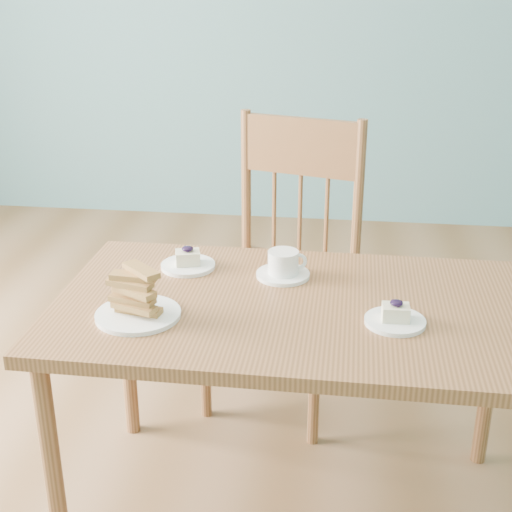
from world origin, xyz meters
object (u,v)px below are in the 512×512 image
(dining_chair, at_px, (284,265))
(biscotti_plate, at_px, (137,301))
(dining_table, at_px, (296,326))
(cheesecake_plate_near, at_px, (395,318))
(cheesecake_plate_far, at_px, (188,262))
(coffee_cup, at_px, (284,266))

(dining_chair, xyz_separation_m, biscotti_plate, (-0.30, -0.73, 0.20))
(dining_table, height_order, cheesecake_plate_near, cheesecake_plate_near)
(cheesecake_plate_near, bearing_deg, dining_chair, 115.68)
(dining_table, xyz_separation_m, dining_chair, (-0.08, 0.60, -0.09))
(cheesecake_plate_far, bearing_deg, coffee_cup, -5.50)
(dining_table, relative_size, cheesecake_plate_far, 8.11)
(cheesecake_plate_near, distance_m, biscotti_plate, 0.63)
(cheesecake_plate_near, xyz_separation_m, cheesecake_plate_far, (-0.57, 0.27, 0.00))
(dining_table, bearing_deg, dining_chair, 98.61)
(dining_chair, height_order, biscotti_plate, dining_chair)
(dining_table, height_order, dining_chair, dining_chair)
(dining_table, xyz_separation_m, biscotti_plate, (-0.38, -0.13, 0.11))
(dining_table, distance_m, cheesecake_plate_near, 0.27)
(cheesecake_plate_far, relative_size, biscotti_plate, 0.73)
(cheesecake_plate_far, bearing_deg, dining_table, -30.13)
(dining_table, bearing_deg, cheesecake_plate_far, 150.47)
(cheesecake_plate_far, xyz_separation_m, biscotti_plate, (-0.06, -0.31, 0.03))
(dining_chair, bearing_deg, biscotti_plate, -96.71)
(dining_table, distance_m, coffee_cup, 0.20)
(biscotti_plate, bearing_deg, dining_chair, 67.63)
(dining_chair, relative_size, cheesecake_plate_near, 6.80)
(dining_table, relative_size, biscotti_plate, 5.96)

